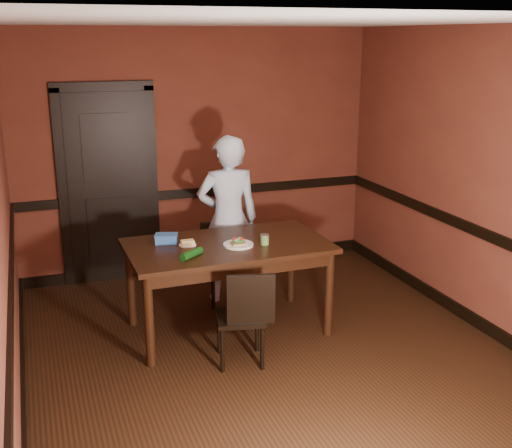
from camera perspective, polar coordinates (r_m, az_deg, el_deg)
floor at (r=5.58m, az=1.25°, el=-11.37°), size 4.00×4.50×0.01m
ceiling at (r=4.94m, az=1.45°, el=17.56°), size 4.00×4.50×0.01m
wall_back at (r=7.19m, az=-5.18°, el=6.32°), size 4.00×0.02×2.70m
wall_front at (r=3.21m, az=16.12°, el=-7.19°), size 4.00×0.02×2.70m
wall_left at (r=4.77m, az=-21.66°, el=0.04°), size 0.02×4.50×2.70m
wall_right at (r=6.09m, az=19.21°, el=3.64°), size 0.02×4.50×2.70m
dado_back at (r=7.27m, az=-5.06°, el=2.81°), size 4.00×0.03×0.10m
dado_left at (r=4.91m, az=-20.94°, el=-4.99°), size 0.03×4.50×0.10m
dado_right at (r=6.19m, az=18.71°, el=-0.43°), size 0.03×4.50×0.10m
baseboard_back at (r=7.51m, az=-4.90°, el=-3.44°), size 4.00×0.03×0.12m
baseboard_left at (r=5.26m, az=-19.99°, el=-13.56°), size 0.03×4.50×0.12m
baseboard_right at (r=6.47m, az=18.03°, el=-7.57°), size 0.03×4.50×0.12m
door at (r=7.03m, az=-12.97°, el=3.58°), size 1.05×0.07×2.20m
dining_table at (r=5.83m, az=-2.50°, el=-5.63°), size 1.79×1.02×0.83m
chair_far at (r=6.42m, az=-2.43°, el=-3.63°), size 0.47×0.47×0.81m
chair_near at (r=5.27m, az=-1.43°, el=-8.13°), size 0.46×0.46×0.82m
person at (r=6.38m, az=-2.50°, el=0.42°), size 0.66×0.47×1.69m
sandwich_plate at (r=5.62m, az=-1.59°, el=-1.75°), size 0.27×0.27×0.07m
sauce_jar at (r=5.64m, az=0.78°, el=-1.37°), size 0.08×0.08×0.09m
cheese_saucer at (r=5.65m, az=-6.11°, el=-1.72°), size 0.15×0.15×0.05m
food_tub at (r=5.73m, az=-7.97°, el=-1.30°), size 0.23×0.19×0.08m
wrapped_veg at (r=5.34m, az=-5.76°, el=-2.66°), size 0.23×0.20×0.07m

